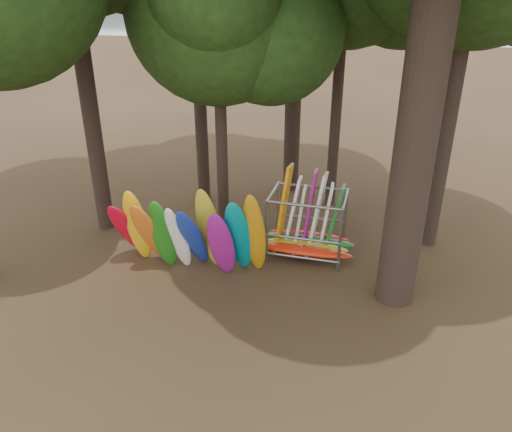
# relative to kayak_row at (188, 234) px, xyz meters

# --- Properties ---
(ground) EXTENTS (120.00, 120.00, 0.00)m
(ground) POSITION_rel_kayak_row_xyz_m (1.17, -0.02, -1.29)
(ground) COLOR #47331E
(ground) RESTS_ON ground
(lake) EXTENTS (160.00, 160.00, 0.00)m
(lake) POSITION_rel_kayak_row_xyz_m (1.17, 59.98, -1.29)
(lake) COLOR gray
(lake) RESTS_ON ground
(far_shore) EXTENTS (160.00, 4.00, 4.00)m
(far_shore) POSITION_rel_kayak_row_xyz_m (1.17, 109.98, 0.71)
(far_shore) COLOR black
(far_shore) RESTS_ON ground
(oak_5) EXTENTS (6.16, 6.16, 9.80)m
(oak_5) POSITION_rel_kayak_row_xyz_m (0.11, 2.87, 5.81)
(oak_5) COLOR black
(oak_5) RESTS_ON ground
(kayak_row) EXTENTS (4.78, 1.97, 3.08)m
(kayak_row) POSITION_rel_kayak_row_xyz_m (0.00, 0.00, 0.00)
(kayak_row) COLOR red
(kayak_row) RESTS_ON ground
(storage_rack) EXTENTS (3.04, 1.53, 2.92)m
(storage_rack) POSITION_rel_kayak_row_xyz_m (3.16, 1.99, -0.31)
(storage_rack) COLOR slate
(storage_rack) RESTS_ON ground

